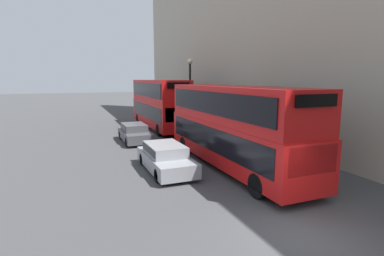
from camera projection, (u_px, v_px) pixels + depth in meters
The scene contains 7 objects.
ground_plane at pixel (303, 238), 8.73m from camera, with size 200.00×200.00×0.00m, color #424244.
bus_leading at pixel (233, 123), 15.32m from camera, with size 2.59×11.15×4.23m.
bus_second_in_queue at pixel (159, 102), 27.75m from camera, with size 2.59×10.95×4.48m.
car_dark_sedan at pixel (165, 157), 14.98m from camera, with size 1.87×4.65×1.36m.
car_hatchback at pixel (134, 132), 21.99m from camera, with size 1.78×4.33×1.32m.
street_lamp at pixel (190, 87), 25.57m from camera, with size 0.44×0.44×6.27m.
pedestrian at pixel (235, 135), 20.13m from camera, with size 0.36×0.36×1.81m.
Camera 1 is at (-6.08, -6.25, 4.59)m, focal length 28.00 mm.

